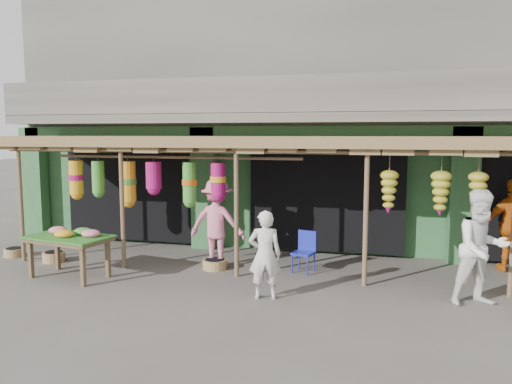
% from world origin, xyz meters
% --- Properties ---
extents(ground, '(80.00, 80.00, 0.00)m').
position_xyz_m(ground, '(0.00, 0.00, 0.00)').
color(ground, '#514C47').
rests_on(ground, ground).
extents(building, '(16.40, 6.80, 7.00)m').
position_xyz_m(building, '(-0.00, 4.87, 3.37)').
color(building, gray).
rests_on(building, ground).
extents(awning, '(14.00, 2.70, 2.79)m').
position_xyz_m(awning, '(-0.15, 0.80, 2.58)').
color(awning, brown).
rests_on(awning, ground).
extents(flower_table, '(1.78, 1.24, 0.98)m').
position_xyz_m(flower_table, '(-4.67, -1.07, 0.79)').
color(flower_table, brown).
rests_on(flower_table, ground).
extents(blue_chair, '(0.50, 0.50, 0.84)m').
position_xyz_m(blue_chair, '(-0.24, 0.51, 0.47)').
color(blue_chair, '#1922A3').
rests_on(blue_chair, ground).
extents(basket_left, '(0.50, 0.50, 0.19)m').
position_xyz_m(basket_left, '(-7.00, 0.09, 0.10)').
color(basket_left, olive).
rests_on(basket_left, ground).
extents(basket_mid, '(0.63, 0.63, 0.20)m').
position_xyz_m(basket_mid, '(-2.11, 0.23, 0.10)').
color(basket_mid, '#996C44').
rests_on(basket_mid, ground).
extents(basket_right, '(0.60, 0.60, 0.22)m').
position_xyz_m(basket_right, '(-5.79, -0.11, 0.11)').
color(basket_right, '#A8714E').
rests_on(basket_right, ground).
extents(person_front, '(0.63, 0.49, 1.54)m').
position_xyz_m(person_front, '(-0.64, -1.36, 0.77)').
color(person_front, silver).
rests_on(person_front, ground).
extents(person_right, '(1.15, 1.03, 1.94)m').
position_xyz_m(person_right, '(2.90, -0.80, 0.97)').
color(person_right, white).
rests_on(person_right, ground).
extents(person_shopper, '(1.24, 0.73, 1.90)m').
position_xyz_m(person_shopper, '(-2.13, 0.45, 0.95)').
color(person_shopper, pink).
rests_on(person_shopper, ground).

